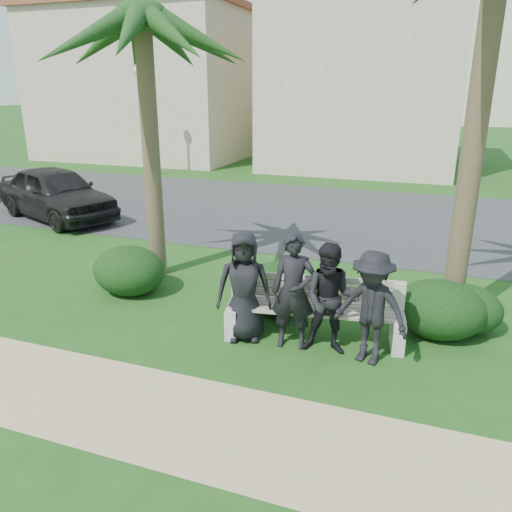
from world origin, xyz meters
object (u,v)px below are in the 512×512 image
object	(u,v)px
man_b	(293,291)
man_c	(331,300)
palm_left	(142,20)
car_a	(56,193)
park_bench	(315,314)
man_d	(371,308)
man_a	(244,287)
street_lamp	(141,102)

from	to	relation	value
man_b	man_c	bearing A→B (deg)	-8.36
palm_left	car_a	xyz separation A→B (m)	(-4.87, 2.89, -3.86)
man_b	man_c	size ratio (longest dim) A/B	1.06
man_c	palm_left	size ratio (longest dim) A/B	0.28
park_bench	palm_left	distance (m)	5.70
palm_left	car_a	bearing A→B (deg)	149.35
park_bench	palm_left	size ratio (longest dim) A/B	0.47
man_d	man_a	bearing A→B (deg)	-166.14
park_bench	man_c	distance (m)	0.56
park_bench	man_d	bearing A→B (deg)	-32.97
man_b	car_a	bearing A→B (deg)	140.65
park_bench	palm_left	bearing A→B (deg)	146.21
man_a	man_c	world-z (taller)	man_a
street_lamp	man_c	distance (m)	15.70
palm_left	car_a	distance (m)	6.85
park_bench	street_lamp	bearing A→B (deg)	121.60
man_c	car_a	size ratio (longest dim) A/B	0.37
street_lamp	man_c	size ratio (longest dim) A/B	2.73
street_lamp	palm_left	distance (m)	11.85
street_lamp	palm_left	size ratio (longest dim) A/B	0.77
street_lamp	man_d	size ratio (longest dim) A/B	2.76
car_a	street_lamp	bearing A→B (deg)	34.00
man_b	man_d	distance (m)	1.07
park_bench	man_c	xyz separation A→B (m)	(0.28, -0.29, 0.39)
street_lamp	man_a	world-z (taller)	street_lamp
man_c	street_lamp	bearing A→B (deg)	125.01
man_a	man_c	size ratio (longest dim) A/B	1.03
park_bench	man_d	xyz separation A→B (m)	(0.82, -0.36, 0.38)
man_b	man_d	world-z (taller)	man_b
street_lamp	man_c	xyz separation A→B (m)	(10.17, -11.77, -2.16)
man_b	man_d	size ratio (longest dim) A/B	1.07
palm_left	man_a	bearing A→B (deg)	-36.93
man_a	park_bench	bearing A→B (deg)	-2.58
palm_left	car_a	world-z (taller)	palm_left
man_a	man_d	distance (m)	1.80
street_lamp	man_a	size ratio (longest dim) A/B	2.66
park_bench	man_a	xyz separation A→B (m)	(-0.98, -0.30, 0.41)
man_b	palm_left	distance (m)	5.33
park_bench	man_b	bearing A→B (deg)	-139.04
man_d	man_b	bearing A→B (deg)	-167.83
park_bench	car_a	distance (m)	9.53
park_bench	man_a	bearing A→B (deg)	-172.05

